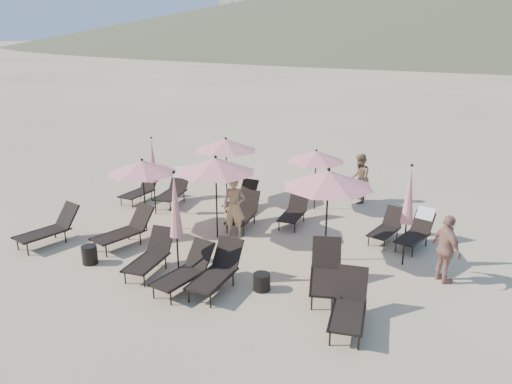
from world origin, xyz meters
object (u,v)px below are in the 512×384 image
at_px(umbrella_open_3, 226,145).
at_px(beachgoer_b, 359,179).
at_px(side_table_0, 90,255).
at_px(umbrella_open_0, 142,167).
at_px(lounger_2, 151,255).
at_px(lounger_12, 387,227).
at_px(beachgoer_a, 234,207).
at_px(lounger_3, 217,270).
at_px(lounger_9, 244,212).
at_px(lounger_13, 185,270).
at_px(lounger_11, 417,230).
at_px(umbrella_open_1, 216,165).
at_px(lounger_10, 294,211).
at_px(lounger_6, 141,189).
at_px(side_table_1, 262,282).
at_px(beachgoer_c, 446,249).
at_px(lounger_4, 326,272).
at_px(umbrella_open_2, 328,179).
at_px(umbrella_closed_1, 409,196).
at_px(lounger_5, 349,305).
at_px(umbrella_closed_0, 175,206).
at_px(umbrella_closed_2, 152,161).
at_px(lounger_7, 174,188).
at_px(lounger_1, 126,229).
at_px(lounger_0, 50,228).
at_px(lounger_8, 242,198).

xyz_separation_m(umbrella_open_3, beachgoer_b, (4.23, 1.93, -1.17)).
bearing_deg(side_table_0, umbrella_open_0, 94.16).
xyz_separation_m(lounger_2, lounger_12, (4.84, 4.60, -0.05)).
distance_m(lounger_2, umbrella_open_0, 3.30).
height_order(side_table_0, beachgoer_a, beachgoer_a).
height_order(lounger_3, lounger_9, lounger_3).
bearing_deg(lounger_13, side_table_0, -171.81).
bearing_deg(side_table_0, lounger_11, 33.51).
distance_m(umbrella_open_1, umbrella_open_3, 3.32).
bearing_deg(lounger_10, lounger_6, 178.04).
bearing_deg(side_table_0, side_table_1, 8.44).
xyz_separation_m(lounger_9, lounger_11, (5.04, 0.78, 0.02)).
height_order(side_table_0, beachgoer_c, beachgoer_c).
height_order(lounger_2, lounger_4, lounger_4).
relative_size(lounger_12, beachgoer_b, 0.89).
relative_size(umbrella_open_2, umbrella_closed_1, 0.93).
bearing_deg(lounger_5, umbrella_open_3, 125.55).
height_order(lounger_2, beachgoer_b, beachgoer_b).
relative_size(lounger_5, beachgoer_c, 1.08).
xyz_separation_m(lounger_12, umbrella_closed_0, (-3.91, -4.75, 1.53)).
bearing_deg(beachgoer_c, umbrella_closed_1, 21.41).
bearing_deg(lounger_11, lounger_4, -97.87).
relative_size(lounger_6, umbrella_closed_2, 0.63).
height_order(lounger_9, umbrella_closed_2, umbrella_closed_2).
relative_size(lounger_7, lounger_9, 1.09).
relative_size(side_table_0, beachgoer_a, 0.27).
distance_m(umbrella_open_3, beachgoer_b, 4.79).
relative_size(lounger_11, side_table_0, 3.38).
distance_m(lounger_9, umbrella_closed_2, 3.41).
height_order(umbrella_open_0, beachgoer_a, umbrella_open_0).
bearing_deg(lounger_10, lounger_11, -6.52).
xyz_separation_m(lounger_1, umbrella_closed_2, (-0.83, 2.45, 1.32)).
distance_m(lounger_5, beachgoer_b, 8.01).
bearing_deg(beachgoer_a, side_table_1, -65.33).
bearing_deg(umbrella_open_0, lounger_1, -78.38).
bearing_deg(lounger_3, lounger_11, 49.18).
bearing_deg(lounger_3, beachgoer_b, 78.60).
distance_m(umbrella_open_3, beachgoer_a, 3.45).
xyz_separation_m(lounger_0, lounger_6, (-0.11, 4.15, -0.04)).
relative_size(lounger_8, side_table_1, 3.87).
bearing_deg(umbrella_open_0, lounger_9, 31.36).
bearing_deg(umbrella_open_1, lounger_1, -141.55).
xyz_separation_m(umbrella_closed_1, beachgoer_c, (1.03, -0.51, -1.03)).
xyz_separation_m(lounger_0, lounger_5, (8.73, -0.39, -0.02)).
relative_size(lounger_7, umbrella_closed_0, 0.68).
bearing_deg(lounger_6, umbrella_open_3, 27.21).
xyz_separation_m(lounger_4, umbrella_open_3, (-5.23, 4.72, 1.55)).
bearing_deg(umbrella_open_0, umbrella_open_2, 3.20).
height_order(lounger_10, umbrella_closed_0, umbrella_closed_0).
distance_m(lounger_4, umbrella_open_0, 6.44).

